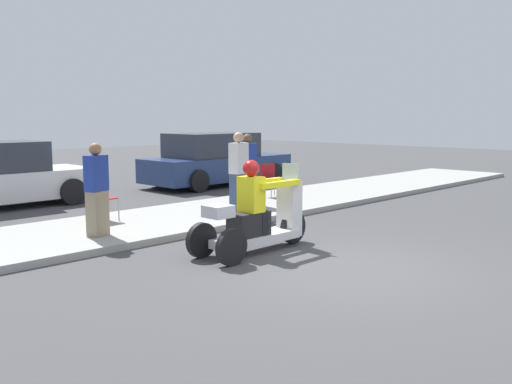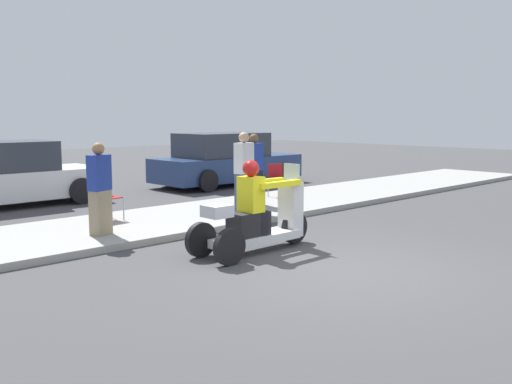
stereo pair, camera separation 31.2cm
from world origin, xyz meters
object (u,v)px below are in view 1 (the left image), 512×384
(folding_chair_set_back, at_px, (270,177))
(spectator_end_of_line, at_px, (239,174))
(spectator_with_child, at_px, (248,171))
(folding_chair_curbside, at_px, (99,195))
(motorcycle_trike, at_px, (257,219))
(spectator_far_back, at_px, (97,191))
(parked_car_lot_center, at_px, (216,161))

(folding_chair_set_back, bearing_deg, spectator_end_of_line, -153.19)
(spectator_end_of_line, bearing_deg, spectator_with_child, 34.36)
(spectator_with_child, xyz_separation_m, folding_chair_curbside, (-3.46, 0.60, -0.28))
(motorcycle_trike, relative_size, spectator_end_of_line, 1.36)
(spectator_with_child, height_order, spectator_far_back, spectator_with_child)
(spectator_far_back, height_order, parked_car_lot_center, spectator_far_back)
(spectator_far_back, xyz_separation_m, parked_car_lot_center, (6.80, 4.64, -0.12))
(motorcycle_trike, bearing_deg, spectator_end_of_line, 51.32)
(spectator_end_of_line, distance_m, spectator_far_back, 3.38)
(spectator_end_of_line, xyz_separation_m, folding_chair_set_back, (2.16, 1.09, -0.31))
(folding_chair_curbside, distance_m, parked_car_lot_center, 6.96)
(motorcycle_trike, distance_m, spectator_far_back, 2.80)
(spectator_end_of_line, bearing_deg, folding_chair_curbside, 156.28)
(spectator_with_child, relative_size, parked_car_lot_center, 0.34)
(motorcycle_trike, bearing_deg, spectator_far_back, 120.82)
(motorcycle_trike, bearing_deg, spectator_with_child, 47.26)
(motorcycle_trike, xyz_separation_m, parked_car_lot_center, (5.38, 7.03, 0.23))
(folding_chair_curbside, bearing_deg, spectator_with_child, -9.81)
(spectator_with_child, bearing_deg, spectator_end_of_line, -145.64)
(spectator_with_child, relative_size, spectator_far_back, 1.02)
(motorcycle_trike, distance_m, spectator_with_child, 4.12)
(motorcycle_trike, height_order, spectator_with_child, spectator_with_child)
(spectator_far_back, height_order, folding_chair_curbside, spectator_far_back)
(spectator_with_child, height_order, folding_chair_set_back, spectator_with_child)
(spectator_end_of_line, distance_m, folding_chair_curbside, 2.90)
(motorcycle_trike, distance_m, folding_chair_curbside, 3.67)
(folding_chair_curbside, bearing_deg, spectator_far_back, -121.20)
(parked_car_lot_center, bearing_deg, spectator_far_back, -145.66)
(spectator_with_child, distance_m, folding_chair_set_back, 1.46)
(folding_chair_set_back, bearing_deg, spectator_with_child, -158.42)
(spectator_far_back, distance_m, parked_car_lot_center, 8.23)
(folding_chair_set_back, relative_size, parked_car_lot_center, 0.17)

